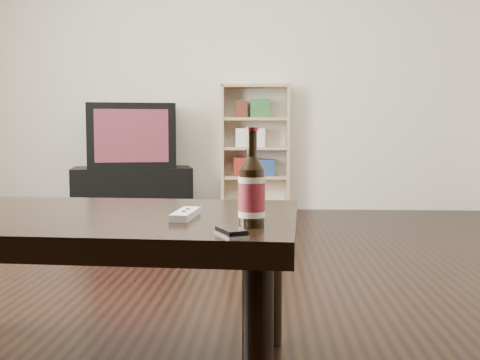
{
  "coord_description": "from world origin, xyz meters",
  "views": [
    {
      "loc": [
        0.36,
        -2.28,
        0.73
      ],
      "look_at": [
        0.29,
        -0.86,
        0.61
      ],
      "focal_mm": 42.0,
      "sensor_mm": 36.0,
      "label": 1
    }
  ],
  "objects_px": {
    "beer_bottle": "(252,192)",
    "tv": "(132,136)",
    "bookshelf": "(254,146)",
    "remote": "(185,214)",
    "coffee_table": "(78,234)",
    "phone": "(231,232)",
    "tv_stand": "(133,190)"
  },
  "relations": [
    {
      "from": "bookshelf",
      "to": "remote",
      "type": "distance_m",
      "value": 3.67
    },
    {
      "from": "phone",
      "to": "remote",
      "type": "bearing_deg",
      "value": 93.21
    },
    {
      "from": "phone",
      "to": "bookshelf",
      "type": "bearing_deg",
      "value": 64.74
    },
    {
      "from": "bookshelf",
      "to": "remote",
      "type": "relative_size",
      "value": 6.3
    },
    {
      "from": "bookshelf",
      "to": "beer_bottle",
      "type": "relative_size",
      "value": 4.58
    },
    {
      "from": "coffee_table",
      "to": "phone",
      "type": "relative_size",
      "value": 12.27
    },
    {
      "from": "tv_stand",
      "to": "bookshelf",
      "type": "distance_m",
      "value": 1.18
    },
    {
      "from": "tv",
      "to": "remote",
      "type": "relative_size",
      "value": 4.57
    },
    {
      "from": "tv_stand",
      "to": "coffee_table",
      "type": "distance_m",
      "value": 3.39
    },
    {
      "from": "tv_stand",
      "to": "beer_bottle",
      "type": "xyz_separation_m",
      "value": [
        1.17,
        -3.54,
        0.37
      ]
    },
    {
      "from": "tv_stand",
      "to": "tv",
      "type": "xyz_separation_m",
      "value": [
        0.0,
        -0.0,
        0.49
      ]
    },
    {
      "from": "tv",
      "to": "phone",
      "type": "relative_size",
      "value": 7.65
    },
    {
      "from": "beer_bottle",
      "to": "tv",
      "type": "bearing_deg",
      "value": 108.3
    },
    {
      "from": "bookshelf",
      "to": "phone",
      "type": "xyz_separation_m",
      "value": [
        0.04,
        -3.93,
        -0.11
      ]
    },
    {
      "from": "bookshelf",
      "to": "phone",
      "type": "relative_size",
      "value": 10.55
    },
    {
      "from": "tv",
      "to": "remote",
      "type": "distance_m",
      "value": 3.54
    },
    {
      "from": "tv_stand",
      "to": "bookshelf",
      "type": "bearing_deg",
      "value": 0.18
    },
    {
      "from": "tv",
      "to": "remote",
      "type": "height_order",
      "value": "tv"
    },
    {
      "from": "bookshelf",
      "to": "phone",
      "type": "distance_m",
      "value": 3.93
    },
    {
      "from": "bookshelf",
      "to": "phone",
      "type": "height_order",
      "value": "bookshelf"
    },
    {
      "from": "phone",
      "to": "remote",
      "type": "distance_m",
      "value": 0.3
    },
    {
      "from": "coffee_table",
      "to": "beer_bottle",
      "type": "bearing_deg",
      "value": -22.3
    },
    {
      "from": "remote",
      "to": "bookshelf",
      "type": "bearing_deg",
      "value": 93.21
    },
    {
      "from": "bookshelf",
      "to": "beer_bottle",
      "type": "distance_m",
      "value": 3.8
    },
    {
      "from": "bookshelf",
      "to": "remote",
      "type": "bearing_deg",
      "value": -94.64
    },
    {
      "from": "bookshelf",
      "to": "coffee_table",
      "type": "relative_size",
      "value": 0.86
    },
    {
      "from": "coffee_table",
      "to": "bookshelf",
      "type": "bearing_deg",
      "value": 82.96
    },
    {
      "from": "coffee_table",
      "to": "remote",
      "type": "xyz_separation_m",
      "value": [
        0.34,
        -0.08,
        0.07
      ]
    },
    {
      "from": "coffee_table",
      "to": "tv",
      "type": "bearing_deg",
      "value": 100.93
    },
    {
      "from": "phone",
      "to": "coffee_table",
      "type": "bearing_deg",
      "value": 118.87
    },
    {
      "from": "tv",
      "to": "coffee_table",
      "type": "bearing_deg",
      "value": -92.54
    },
    {
      "from": "beer_bottle",
      "to": "remote",
      "type": "xyz_separation_m",
      "value": [
        -0.19,
        0.14,
        -0.08
      ]
    }
  ]
}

